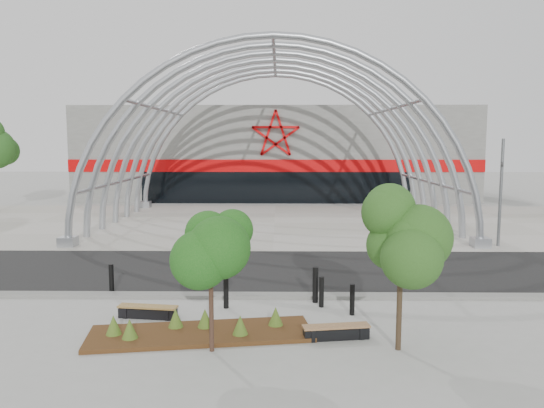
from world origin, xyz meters
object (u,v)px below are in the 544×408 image
(signal_pole, at_px, (501,191))
(bench_1, at_px, (336,332))
(street_tree_0, at_px, (210,248))
(bench_0, at_px, (148,312))
(street_tree_1, at_px, (401,235))
(bollard_2, at_px, (315,285))

(signal_pole, xyz_separation_m, bench_1, (-9.20, -12.22, -2.56))
(street_tree_0, bearing_deg, bench_0, 131.98)
(bench_0, relative_size, bench_1, 0.99)
(street_tree_0, xyz_separation_m, street_tree_1, (4.61, 0.16, 0.29))
(signal_pole, bearing_deg, bollard_2, -136.43)
(street_tree_1, distance_m, bench_0, 7.65)
(signal_pole, xyz_separation_m, street_tree_1, (-7.73, -12.90, 0.14))
(bench_0, distance_m, bench_1, 5.55)
(bench_1, height_order, bollard_2, bollard_2)
(bollard_2, bearing_deg, bench_1, -84.00)
(bench_0, height_order, bollard_2, bollard_2)
(street_tree_0, xyz_separation_m, bench_1, (3.15, 0.84, -2.40))
(bench_1, bearing_deg, signal_pole, 53.03)
(bench_0, bearing_deg, bench_1, -16.51)
(bollard_2, bearing_deg, street_tree_1, -64.89)
(signal_pole, relative_size, street_tree_1, 1.31)
(street_tree_1, xyz_separation_m, bollard_2, (-1.80, 3.83, -2.30))
(street_tree_0, distance_m, bench_1, 4.05)
(street_tree_0, relative_size, street_tree_1, 0.90)
(bench_0, bearing_deg, bollard_2, 17.51)
(street_tree_1, distance_m, bench_1, 3.15)
(street_tree_0, height_order, bollard_2, street_tree_0)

